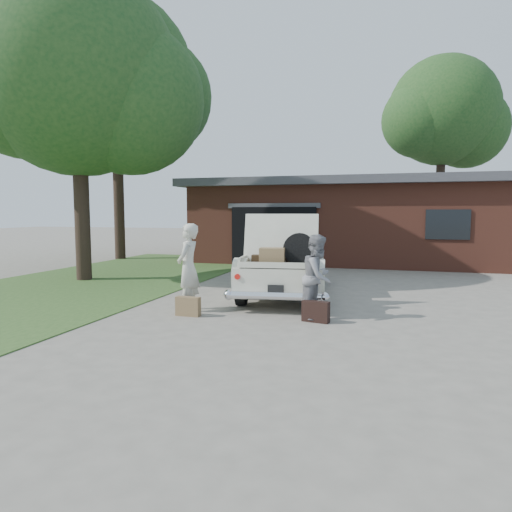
# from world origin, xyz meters

# --- Properties ---
(ground) EXTENTS (90.00, 90.00, 0.00)m
(ground) POSITION_xyz_m (0.00, 0.00, 0.00)
(ground) COLOR gray
(ground) RESTS_ON ground
(grass_strip) EXTENTS (6.00, 16.00, 0.02)m
(grass_strip) POSITION_xyz_m (-5.50, 3.00, 0.01)
(grass_strip) COLOR #2D4C1E
(grass_strip) RESTS_ON ground
(house) EXTENTS (12.80, 7.80, 3.30)m
(house) POSITION_xyz_m (0.98, 11.47, 1.67)
(house) COLOR brown
(house) RESTS_ON ground
(tree_left) EXTENTS (6.70, 5.82, 8.87)m
(tree_left) POSITION_xyz_m (-5.95, 3.02, 5.70)
(tree_left) COLOR #38281E
(tree_left) RESTS_ON ground
(tree_back) EXTENTS (7.41, 6.45, 10.98)m
(tree_back) POSITION_xyz_m (-8.40, 8.71, 7.42)
(tree_back) COLOR #38281E
(tree_back) RESTS_ON ground
(tree_right) EXTENTS (6.35, 5.52, 9.95)m
(tree_right) POSITION_xyz_m (5.18, 17.29, 6.88)
(tree_right) COLOR #38281E
(tree_right) RESTS_ON ground
(sedan) EXTENTS (2.48, 5.04, 1.97)m
(sedan) POSITION_xyz_m (0.24, 2.44, 0.71)
(sedan) COLOR beige
(sedan) RESTS_ON ground
(woman_left) EXTENTS (0.47, 0.68, 1.78)m
(woman_left) POSITION_xyz_m (-1.26, -0.00, 0.89)
(woman_left) COLOR beige
(woman_left) RESTS_ON ground
(woman_right) EXTENTS (0.78, 0.90, 1.59)m
(woman_right) POSITION_xyz_m (1.38, 0.04, 0.80)
(woman_right) COLOR gray
(woman_right) RESTS_ON ground
(suitcase_left) EXTENTS (0.49, 0.17, 0.37)m
(suitcase_left) POSITION_xyz_m (-1.06, -0.46, 0.19)
(suitcase_left) COLOR olive
(suitcase_left) RESTS_ON ground
(suitcase_right) EXTENTS (0.52, 0.26, 0.39)m
(suitcase_right) POSITION_xyz_m (1.39, -0.25, 0.19)
(suitcase_right) COLOR black
(suitcase_right) RESTS_ON ground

